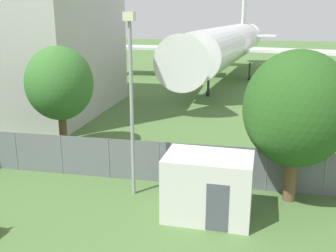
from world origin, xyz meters
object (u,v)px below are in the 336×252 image
tree_left_of_cabin (60,84)px  tree_near_hangar (297,109)px  airplane (228,45)px  portable_cabin (208,187)px

tree_left_of_cabin → tree_near_hangar: bearing=-18.4°
airplane → tree_near_hangar: size_ratio=6.12×
portable_cabin → tree_left_of_cabin: size_ratio=0.57×
tree_near_hangar → airplane: bearing=98.3°
tree_left_of_cabin → portable_cabin: bearing=-34.4°
portable_cabin → airplane: bearing=94.5°
portable_cabin → tree_left_of_cabin: tree_left_of_cabin is taller
airplane → tree_left_of_cabin: 29.20m
airplane → tree_near_hangar: bearing=15.0°
airplane → portable_cabin: size_ratio=11.48×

